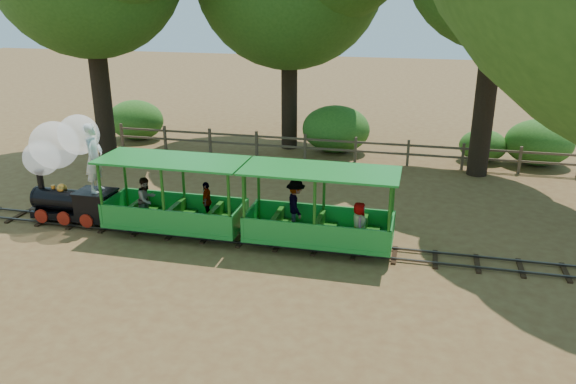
% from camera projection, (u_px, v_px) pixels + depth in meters
% --- Properties ---
extents(ground, '(90.00, 90.00, 0.00)m').
position_uv_depth(ground, '(279.00, 244.00, 14.81)').
color(ground, olive).
rests_on(ground, ground).
extents(track, '(22.00, 1.00, 0.10)m').
position_uv_depth(track, '(279.00, 242.00, 14.78)').
color(track, '#3F3D3A').
rests_on(track, ground).
extents(locomotive, '(2.81, 1.32, 3.23)m').
position_uv_depth(locomotive, '(65.00, 162.00, 15.62)').
color(locomotive, black).
rests_on(locomotive, ground).
extents(carriage_front, '(3.92, 1.60, 2.04)m').
position_uv_depth(carriage_front, '(173.00, 206.00, 15.18)').
color(carriage_front, green).
rests_on(carriage_front, track).
extents(carriage_rear, '(3.92, 1.60, 2.04)m').
position_uv_depth(carriage_rear, '(317.00, 217.00, 14.33)').
color(carriage_rear, green).
rests_on(carriage_rear, track).
extents(fence, '(18.10, 0.10, 1.00)m').
position_uv_depth(fence, '(330.00, 146.00, 21.93)').
color(fence, brown).
rests_on(fence, ground).
extents(shrub_west, '(2.54, 1.95, 1.76)m').
position_uv_depth(shrub_west, '(136.00, 120.00, 25.01)').
color(shrub_west, '#2D6B1E').
rests_on(shrub_west, ground).
extents(shrub_mid_w, '(2.78, 2.14, 1.93)m').
position_uv_depth(shrub_mid_w, '(336.00, 129.00, 22.99)').
color(shrub_mid_w, '#2D6B1E').
rests_on(shrub_mid_w, ground).
extents(shrub_mid_e, '(1.81, 1.39, 1.25)m').
position_uv_depth(shrub_mid_e, '(483.00, 146.00, 21.82)').
color(shrub_mid_e, '#2D6B1E').
rests_on(shrub_mid_e, ground).
extents(shrub_east, '(2.54, 1.95, 1.76)m').
position_uv_depth(shrub_east, '(539.00, 142.00, 21.29)').
color(shrub_east, '#2D6B1E').
rests_on(shrub_east, ground).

